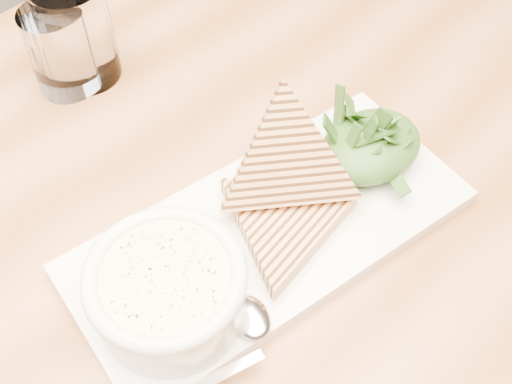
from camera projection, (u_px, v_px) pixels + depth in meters
table_top at (225, 252)px, 0.62m from camera, size 1.43×1.04×0.04m
table_leg_br at (354, 66)px, 1.35m from camera, size 0.06×0.06×0.74m
platter at (269, 232)px, 0.60m from camera, size 0.38×0.19×0.02m
soup_bowl at (169, 295)px, 0.52m from camera, size 0.12×0.12×0.05m
soup at (165, 277)px, 0.50m from camera, size 0.11×0.11×0.01m
bowl_rim at (165, 276)px, 0.50m from camera, size 0.13×0.13×0.01m
sandwich_flat at (284, 224)px, 0.58m from camera, size 0.18×0.18×0.02m
sandwich_lean at (288, 163)px, 0.58m from camera, size 0.21×0.22×0.17m
salad_base at (371, 146)px, 0.63m from camera, size 0.11×0.09×0.04m
arugula_pile at (371, 142)px, 0.62m from camera, size 0.11×0.10×0.05m
spoon_bowl at (250, 317)px, 0.53m from camera, size 0.04×0.05×0.01m
glass_near at (77, 32)px, 0.69m from camera, size 0.08×0.08×0.12m
glass_far at (59, 51)px, 0.69m from camera, size 0.06×0.06×0.10m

